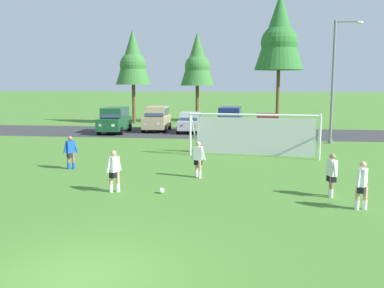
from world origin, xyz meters
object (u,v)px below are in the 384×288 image
object	(u,v)px
soccer_goal	(254,134)
parked_car_slot_center_right	(267,124)
street_lamp	(335,81)
player_winger_right	(114,171)
parked_car_slot_far_left	(115,120)
parked_car_slot_center_left	(190,122)
parked_car_slot_center	(230,119)
player_defender_far	(332,175)
player_winger_left	(362,186)
player_striker_near	(71,153)
parked_car_slot_left	(157,118)
player_midfield_center	(198,159)
soccer_ball	(162,191)

from	to	relation	value
soccer_goal	parked_car_slot_center_right	xyz separation A→B (m)	(1.19, 10.50, -0.42)
parked_car_slot_center_right	street_lamp	distance (m)	7.27
player_winger_right	parked_car_slot_far_left	distance (m)	20.60
parked_car_slot_center_left	parked_car_slot_center	bearing A→B (deg)	8.21
parked_car_slot_center	parked_car_slot_center_right	distance (m)	3.48
parked_car_slot_center	player_winger_right	bearing A→B (deg)	-99.39
player_defender_far	player_winger_left	distance (m)	1.70
parked_car_slot_far_left	parked_car_slot_center_right	distance (m)	12.91
player_striker_near	parked_car_slot_left	distance (m)	17.55
player_striker_near	parked_car_slot_center_left	distance (m)	17.21
player_striker_near	player_winger_right	bearing A→B (deg)	-49.33
soccer_goal	player_winger_left	size ratio (longest dim) A/B	4.62
soccer_goal	parked_car_slot_far_left	xyz separation A→B (m)	(-11.72, 10.22, -0.18)
soccer_goal	parked_car_slot_far_left	size ratio (longest dim) A/B	1.62
parked_car_slot_left	player_defender_far	bearing A→B (deg)	-62.23
player_midfield_center	soccer_goal	bearing A→B (deg)	68.17
player_winger_right	parked_car_slot_far_left	xyz separation A→B (m)	(-6.24, 19.63, 0.29)
soccer_goal	player_winger_right	bearing A→B (deg)	-120.22
player_winger_right	parked_car_slot_left	xyz separation A→B (m)	(-2.98, 21.64, 0.29)
player_midfield_center	street_lamp	distance (m)	15.12
soccer_goal	parked_car_slot_center	size ratio (longest dim) A/B	1.61
soccer_goal	player_midfield_center	bearing A→B (deg)	-111.83
player_striker_near	street_lamp	bearing A→B (deg)	37.47
parked_car_slot_center_right	parked_car_slot_center	bearing A→B (deg)	154.23
player_winger_left	street_lamp	distance (m)	16.98
soccer_ball	player_winger_right	bearing A→B (deg)	-179.30
parked_car_slot_left	parked_car_slot_center	size ratio (longest dim) A/B	1.00
player_midfield_center	parked_car_slot_center_left	distance (m)	18.11
soccer_ball	player_midfield_center	distance (m)	3.27
street_lamp	player_winger_left	bearing A→B (deg)	-97.36
player_winger_left	parked_car_slot_far_left	bearing A→B (deg)	126.06
soccer_ball	parked_car_slot_center_left	xyz separation A→B (m)	(-1.75, 20.90, 0.77)
soccer_goal	parked_car_slot_far_left	distance (m)	15.55
player_striker_near	parked_car_slot_far_left	world-z (taller)	parked_car_slot_far_left
player_striker_near	player_winger_left	distance (m)	13.53
player_defender_far	parked_car_slot_center_right	bearing A→B (deg)	94.57
player_winger_right	player_midfield_center	bearing A→B (deg)	46.01
player_winger_left	parked_car_slot_left	bearing A→B (deg)	117.53
player_winger_left	parked_car_slot_center_right	size ratio (longest dim) A/B	0.39
parked_car_slot_center	soccer_goal	bearing A→B (deg)	-80.83
player_winger_left	player_striker_near	bearing A→B (deg)	156.97
player_striker_near	parked_car_slot_center_left	bearing A→B (deg)	77.78
parked_car_slot_far_left	parked_car_slot_center	distance (m)	9.94
player_striker_near	player_winger_right	size ratio (longest dim) A/B	1.00
soccer_ball	parked_car_slot_far_left	distance (m)	21.24
player_winger_left	player_winger_right	world-z (taller)	same
parked_car_slot_far_left	player_midfield_center	bearing A→B (deg)	-61.10
soccer_goal	player_striker_near	bearing A→B (deg)	-149.53
parked_car_slot_center_left	player_striker_near	bearing A→B (deg)	-102.22
parked_car_slot_center_left	soccer_goal	bearing A→B (deg)	-65.01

